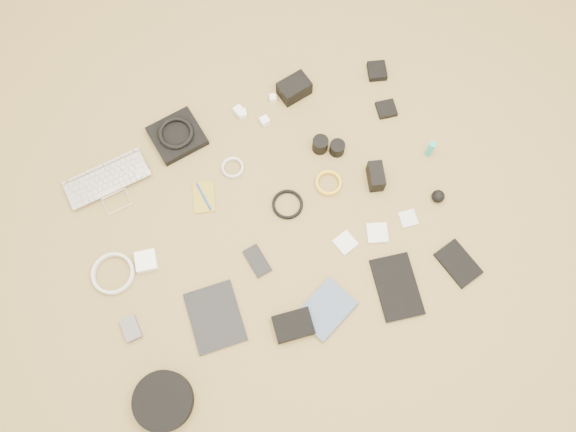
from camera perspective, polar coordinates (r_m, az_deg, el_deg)
name	(u,v)px	position (r m, az deg, el deg)	size (l,w,h in m)	color
laptop	(112,190)	(2.30, -17.46, 2.58)	(0.33, 0.23, 0.03)	silver
headphone_pouch	(177,136)	(2.33, -11.20, 7.98)	(0.19, 0.18, 0.03)	black
headphones	(176,133)	(2.31, -11.32, 8.28)	(0.14, 0.14, 0.02)	black
charger_a	(239,111)	(2.35, -5.04, 10.59)	(0.03, 0.03, 0.03)	white
charger_b	(242,114)	(2.34, -4.66, 10.31)	(0.03, 0.03, 0.03)	white
charger_c	(273,98)	(2.38, -1.55, 11.89)	(0.03, 0.03, 0.03)	white
charger_d	(265,121)	(2.32, -2.39, 9.62)	(0.03, 0.03, 0.03)	white
dslr_camera	(294,88)	(2.37, 0.63, 12.84)	(0.13, 0.09, 0.07)	black
lens_pouch	(377,71)	(2.47, 9.03, 14.35)	(0.07, 0.08, 0.03)	black
notebook_olive	(204,197)	(2.22, -8.53, 1.90)	(0.08, 0.13, 0.01)	olive
pen_blue	(204,197)	(2.21, -8.56, 1.97)	(0.01, 0.01, 0.13)	#1433A7
cable_white_a	(233,168)	(2.25, -5.63, 4.86)	(0.09, 0.09, 0.01)	silver
lens_a	(320,145)	(2.25, 3.29, 7.26)	(0.06, 0.06, 0.07)	black
lens_b	(337,148)	(2.26, 5.02, 6.89)	(0.06, 0.06, 0.06)	black
card_reader	(386,109)	(2.39, 9.96, 10.65)	(0.08, 0.08, 0.02)	black
power_brick	(146,261)	(2.17, -14.20, -4.47)	(0.08, 0.08, 0.03)	white
cable_white_b	(114,274)	(2.20, -17.30, -5.63)	(0.16, 0.16, 0.01)	silver
cable_black	(288,205)	(2.18, -0.05, 1.14)	(0.12, 0.12, 0.01)	black
cable_yellow	(328,184)	(2.22, 4.12, 3.31)	(0.11, 0.11, 0.01)	yellow
flash	(376,176)	(2.21, 8.91, 4.01)	(0.06, 0.10, 0.08)	black
lens_cleaner	(430,149)	(2.30, 14.27, 6.61)	(0.03, 0.03, 0.09)	#1AABA7
battery_charger	(131,329)	(2.13, -15.66, -10.96)	(0.06, 0.09, 0.02)	#57575C
tablet	(215,317)	(2.09, -7.40, -10.14)	(0.18, 0.23, 0.01)	black
phone	(257,261)	(2.12, -3.15, -4.58)	(0.06, 0.12, 0.01)	black
filter_case_left	(345,243)	(2.14, 5.84, -2.72)	(0.07, 0.07, 0.01)	silver
filter_case_mid	(377,233)	(2.17, 9.06, -1.70)	(0.08, 0.08, 0.01)	silver
filter_case_right	(408,218)	(2.21, 12.11, -0.25)	(0.06, 0.06, 0.01)	silver
air_blower	(438,196)	(2.25, 15.00, 1.95)	(0.05, 0.05, 0.05)	black
headphone_case	(163,401)	(2.07, -12.56, -17.87)	(0.21, 0.21, 0.06)	black
drive_case	(293,325)	(2.05, 0.53, -11.05)	(0.14, 0.10, 0.03)	black
paperback	(341,323)	(2.07, 5.44, -10.77)	(0.14, 0.19, 0.02)	#425370
notebook_black_a	(397,287)	(2.12, 11.00, -7.08)	(0.15, 0.24, 0.02)	black
notebook_black_b	(458,263)	(2.20, 16.91, -4.64)	(0.11, 0.16, 0.01)	black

